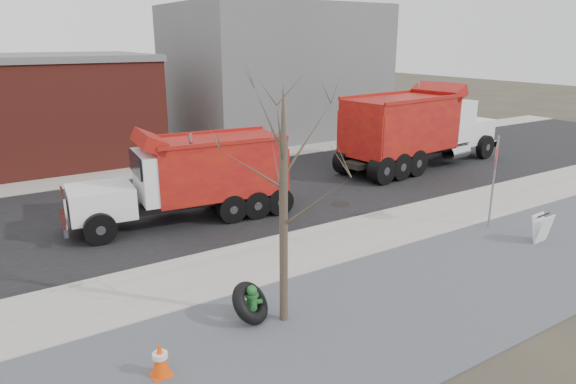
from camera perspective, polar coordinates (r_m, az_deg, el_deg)
ground at (r=15.27m, az=4.49°, el=-6.44°), size 120.00×120.00×0.00m
gravel_verge at (r=12.94m, az=14.07°, el=-11.35°), size 60.00×5.00×0.03m
sidewalk at (r=15.44m, az=3.93°, el=-6.04°), size 60.00×2.50×0.06m
curb at (r=16.42m, az=1.22°, el=-4.49°), size 60.00×0.15×0.11m
road at (r=20.32m, az=-6.29°, el=-0.51°), size 60.00×9.40×0.02m
far_sidewalk at (r=25.37m, az=-12.10°, el=2.75°), size 60.00×2.00×0.06m
building_grey at (r=34.07m, az=-1.73°, el=13.36°), size 12.00×10.00×8.00m
bare_tree at (r=10.43m, az=-0.51°, el=1.73°), size 3.20×3.20×5.20m
fire_hydrant at (r=11.58m, az=-4.02°, el=-12.32°), size 0.47×0.46×0.83m
truck_tire at (r=11.51m, az=-4.22°, el=-12.19°), size 1.28×1.23×0.96m
stop_sign at (r=17.68m, az=22.03°, el=2.64°), size 0.73×0.45×3.06m
sandwich_board at (r=17.37m, az=26.37°, el=-3.63°), size 0.66×0.44×0.89m
traffic_cone_near at (r=10.15m, az=-14.01°, el=-17.59°), size 0.37×0.37×0.71m
dump_truck_red_a at (r=25.37m, az=14.25°, el=7.10°), size 9.82×3.59×3.89m
dump_truck_red_b at (r=17.54m, az=-10.62°, el=1.92°), size 7.49×2.84×3.14m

